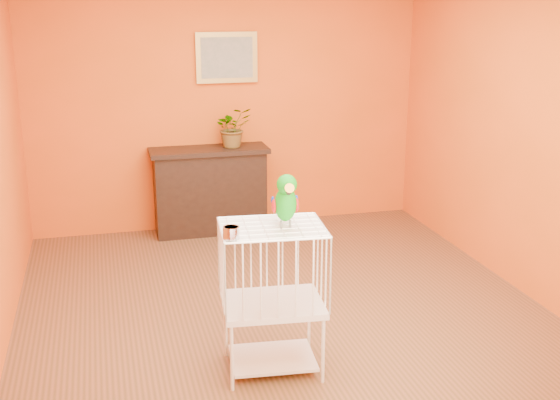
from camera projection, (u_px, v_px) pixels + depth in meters
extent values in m
plane|color=brown|center=(284.00, 312.00, 5.41)|extent=(4.50, 4.50, 0.00)
plane|color=#E85815|center=(227.00, 102.00, 7.13)|extent=(4.00, 0.00, 4.00)
plane|color=#E85815|center=(422.00, 254.00, 2.95)|extent=(4.00, 0.00, 4.00)
plane|color=#E85815|center=(529.00, 133.00, 5.53)|extent=(0.00, 4.50, 4.50)
cube|color=black|center=(210.00, 193.00, 7.13)|extent=(1.11, 0.37, 0.83)
cube|color=black|center=(209.00, 150.00, 7.01)|extent=(1.18, 0.42, 0.05)
cube|color=black|center=(213.00, 197.00, 6.98)|extent=(0.78, 0.02, 0.42)
cube|color=#591927|center=(188.00, 204.00, 7.06)|extent=(0.05, 0.17, 0.26)
cube|color=#344723|center=(196.00, 204.00, 7.08)|extent=(0.05, 0.17, 0.26)
cube|color=#591927|center=(204.00, 203.00, 7.10)|extent=(0.05, 0.17, 0.26)
cube|color=#344723|center=(213.00, 202.00, 7.12)|extent=(0.05, 0.17, 0.26)
cube|color=#591927|center=(222.00, 202.00, 7.14)|extent=(0.05, 0.17, 0.26)
imported|color=#26722D|center=(233.00, 132.00, 7.01)|extent=(0.43, 0.46, 0.31)
cube|color=#B28E3F|center=(227.00, 58.00, 6.98)|extent=(0.62, 0.03, 0.50)
cube|color=gray|center=(227.00, 58.00, 6.96)|extent=(0.52, 0.01, 0.40)
cube|color=white|center=(273.00, 358.00, 4.57)|extent=(0.57, 0.46, 0.02)
cube|color=white|center=(272.00, 304.00, 4.46)|extent=(0.68, 0.54, 0.04)
cube|color=white|center=(272.00, 227.00, 4.31)|extent=(0.68, 0.54, 0.01)
cylinder|color=white|center=(232.00, 358.00, 4.27)|extent=(0.02, 0.02, 0.44)
cylinder|color=white|center=(323.00, 351.00, 4.36)|extent=(0.02, 0.02, 0.44)
cylinder|color=white|center=(226.00, 326.00, 4.69)|extent=(0.02, 0.02, 0.44)
cylinder|color=white|center=(309.00, 320.00, 4.78)|extent=(0.02, 0.02, 0.44)
cylinder|color=silver|center=(231.00, 232.00, 4.09)|extent=(0.10, 0.10, 0.07)
cylinder|color=#59544C|center=(281.00, 225.00, 4.28)|extent=(0.02, 0.02, 0.05)
cylinder|color=#59544C|center=(290.00, 224.00, 4.29)|extent=(0.02, 0.02, 0.05)
ellipsoid|color=#11940F|center=(286.00, 204.00, 4.25)|extent=(0.15, 0.20, 0.25)
ellipsoid|color=#11940F|center=(287.00, 184.00, 4.17)|extent=(0.13, 0.14, 0.12)
cone|color=orange|center=(289.00, 189.00, 4.12)|extent=(0.06, 0.09, 0.08)
cone|color=black|center=(288.00, 192.00, 4.14)|extent=(0.03, 0.03, 0.03)
sphere|color=black|center=(280.00, 184.00, 4.14)|extent=(0.02, 0.02, 0.02)
sphere|color=black|center=(295.00, 183.00, 4.15)|extent=(0.02, 0.02, 0.02)
ellipsoid|color=#A50C0C|center=(274.00, 206.00, 4.25)|extent=(0.04, 0.08, 0.09)
ellipsoid|color=navy|center=(296.00, 205.00, 4.27)|extent=(0.04, 0.08, 0.09)
cone|color=#11940F|center=(283.00, 213.00, 4.35)|extent=(0.09, 0.18, 0.14)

